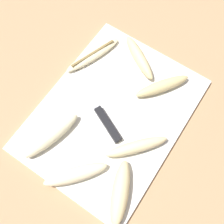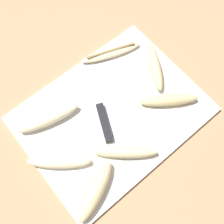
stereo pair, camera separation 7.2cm
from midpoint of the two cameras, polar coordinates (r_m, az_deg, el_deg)
ground_plane at (r=0.74m, az=2.76°, el=-0.97°), size 4.00×4.00×0.00m
cutting_board at (r=0.74m, az=2.78°, el=-0.81°), size 0.49×0.37×0.01m
knife at (r=0.72m, az=0.71°, el=-1.23°), size 0.12×0.23×0.02m
banana_bright_far at (r=0.69m, az=-8.55°, el=-10.99°), size 0.15×0.13×0.04m
banana_spotted_left at (r=0.75m, az=14.95°, el=2.15°), size 0.15×0.12×0.03m
banana_cream_curved at (r=0.81m, az=2.33°, el=12.49°), size 0.19×0.10×0.02m
banana_ripe_center at (r=0.67m, az=-0.49°, el=-17.33°), size 0.16×0.10×0.04m
banana_soft_right at (r=0.69m, az=5.85°, el=-9.09°), size 0.15×0.13×0.03m
banana_pale_long at (r=0.72m, az=-10.97°, el=-1.75°), size 0.18×0.08×0.03m
banana_mellow_near at (r=0.79m, az=11.91°, el=9.40°), size 0.11×0.15×0.04m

